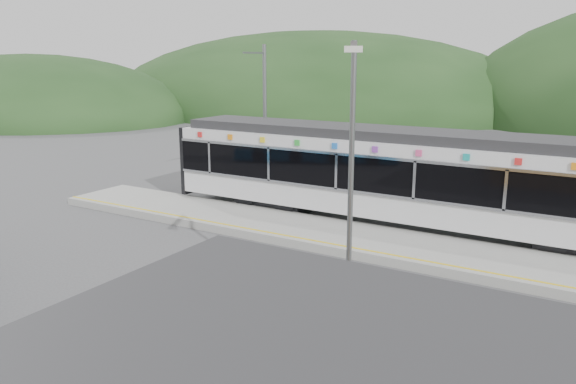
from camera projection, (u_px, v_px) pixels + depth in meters
The scene contains 7 objects.
ground at pixel (304, 272), 17.07m from camera, with size 120.00×120.00×0.00m, color #4C4C4F.
hills at pixel (547, 256), 18.40m from camera, with size 146.00×149.00×26.00m.
platform at pixel (350, 238), 19.80m from camera, with size 26.00×3.20×0.30m, color #9E9E99.
yellow_line at pixel (333, 244), 18.67m from camera, with size 26.00×0.10×0.01m, color yellow.
train at pixel (415, 176), 20.93m from camera, with size 20.44×3.01×3.74m.
catenary_mast_west at pixel (264, 116), 26.89m from camera, with size 0.18×1.80×7.00m.
lamp_post at pixel (349, 169), 12.13m from camera, with size 0.55×1.21×6.68m.
Camera 1 is at (7.83, -14.03, 6.27)m, focal length 35.00 mm.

